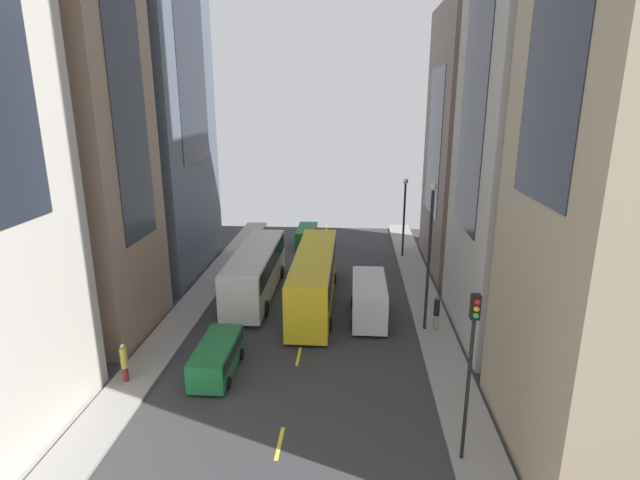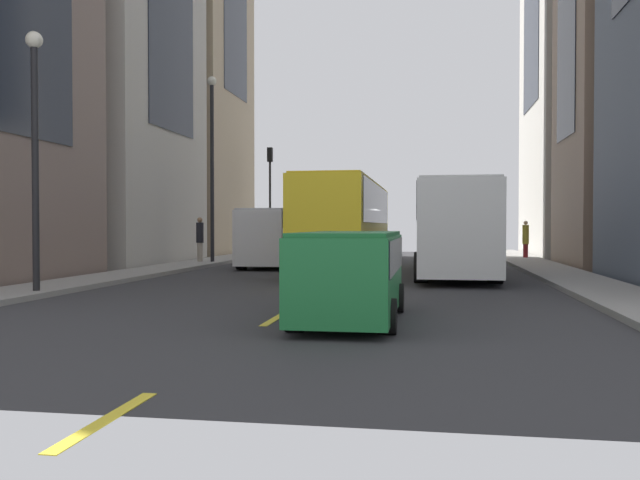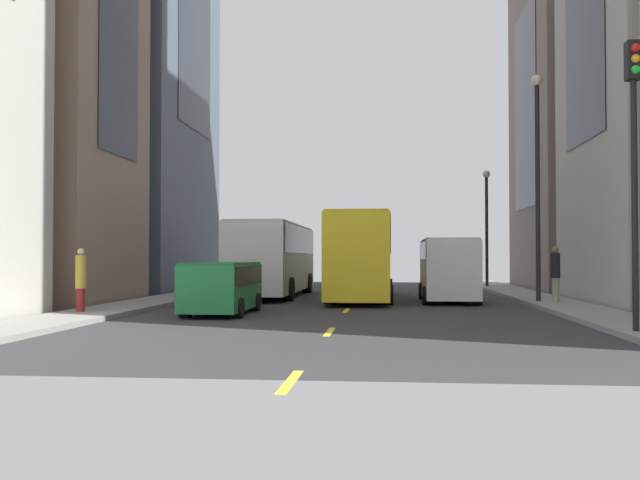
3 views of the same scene
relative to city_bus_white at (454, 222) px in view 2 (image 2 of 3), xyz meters
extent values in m
plane|color=#333335|center=(3.92, -1.53, -2.01)|extent=(41.71, 41.71, 0.00)
cube|color=gray|center=(-3.85, -1.53, -1.93)|extent=(2.17, 44.00, 0.15)
cube|color=gray|center=(11.69, -1.53, -1.93)|extent=(2.17, 44.00, 0.15)
cube|color=yellow|center=(3.92, -22.53, -2.00)|extent=(0.16, 2.00, 0.01)
cube|color=yellow|center=(3.92, -15.53, -2.00)|extent=(0.16, 2.00, 0.01)
cube|color=yellow|center=(3.92, -8.53, -2.00)|extent=(0.16, 2.00, 0.01)
cube|color=yellow|center=(3.92, -1.53, -2.00)|extent=(0.16, 2.00, 0.01)
cube|color=yellow|center=(3.92, 5.47, -2.00)|extent=(0.16, 2.00, 0.01)
cube|color=yellow|center=(3.92, 12.47, -2.00)|extent=(0.16, 2.00, 0.01)
cube|color=yellow|center=(3.92, 19.47, -2.00)|extent=(0.16, 2.00, 0.01)
cube|color=silver|center=(0.00, 0.00, -0.23)|extent=(2.55, 11.21, 3.00)
cube|color=black|center=(0.00, 0.00, 0.62)|extent=(2.60, 10.31, 1.20)
cube|color=beige|center=(0.00, 0.00, 1.31)|extent=(2.45, 10.76, 0.08)
cylinder|color=black|center=(-1.17, 3.47, -1.51)|extent=(0.46, 1.00, 1.00)
cylinder|color=black|center=(1.17, 3.47, -1.51)|extent=(0.46, 1.00, 1.00)
cylinder|color=black|center=(-1.17, -3.47, -1.51)|extent=(0.46, 1.00, 1.00)
cylinder|color=black|center=(1.17, -3.47, -1.51)|extent=(0.46, 1.00, 1.00)
cube|color=yellow|center=(4.20, -1.30, -0.15)|extent=(2.45, 12.68, 3.30)
cube|color=black|center=(4.20, -1.30, 0.71)|extent=(2.50, 11.66, 1.48)
cube|color=gold|center=(4.20, -1.30, 1.54)|extent=(2.35, 12.17, 0.08)
cylinder|color=black|center=(3.08, 2.63, -1.63)|extent=(0.44, 0.76, 0.76)
cylinder|color=black|center=(5.33, 2.63, -1.63)|extent=(0.44, 0.76, 0.76)
cylinder|color=black|center=(3.08, -5.23, -1.63)|extent=(0.44, 0.76, 0.76)
cylinder|color=black|center=(5.33, -5.23, -1.63)|extent=(0.44, 0.76, 0.76)
cube|color=white|center=(7.80, -3.50, -0.66)|extent=(2.05, 5.56, 2.30)
cube|color=black|center=(7.80, -3.50, 0.10)|extent=(2.09, 5.12, 0.69)
cube|color=silver|center=(7.80, -3.50, 0.53)|extent=(1.97, 5.34, 0.08)
cylinder|color=black|center=(6.86, -1.77, -1.65)|extent=(0.37, 0.72, 0.72)
cylinder|color=black|center=(8.75, -1.77, -1.65)|extent=(0.37, 0.72, 0.72)
cylinder|color=black|center=(6.86, -5.22, -1.65)|extent=(0.37, 0.72, 0.72)
cylinder|color=black|center=(8.75, -5.22, -1.65)|extent=(0.37, 0.72, 0.72)
cube|color=#1E7238|center=(0.02, -10.44, -1.13)|extent=(1.76, 4.55, 1.42)
cube|color=black|center=(0.02, -10.44, -0.76)|extent=(1.80, 4.18, 0.60)
cube|color=#1A612F|center=(0.02, -10.44, -0.38)|extent=(1.69, 4.37, 0.08)
cylinder|color=black|center=(-0.79, -9.03, -1.70)|extent=(0.32, 0.62, 0.62)
cylinder|color=black|center=(0.83, -9.03, -1.70)|extent=(0.32, 0.62, 0.62)
cylinder|color=black|center=(-0.79, -11.85, -1.70)|extent=(0.32, 0.62, 0.62)
cylinder|color=black|center=(0.83, -11.85, -1.70)|extent=(0.32, 0.62, 0.62)
cube|color=#1E7238|center=(2.40, 12.52, -1.09)|extent=(1.75, 4.78, 1.49)
cube|color=black|center=(2.40, 12.52, -0.71)|extent=(1.79, 4.40, 0.62)
cube|color=#1A612F|center=(2.40, 12.52, -0.31)|extent=(1.68, 4.59, 0.08)
cylinder|color=black|center=(1.59, 14.00, -1.70)|extent=(0.32, 0.62, 0.62)
cylinder|color=black|center=(3.21, 14.00, -1.70)|extent=(0.32, 0.62, 0.62)
cylinder|color=black|center=(1.59, 11.04, -1.70)|extent=(0.32, 0.62, 0.62)
cylinder|color=black|center=(3.21, 11.04, -1.70)|extent=(0.32, 0.62, 0.62)
cylinder|color=maroon|center=(-4.16, -11.69, -1.50)|extent=(0.26, 0.26, 0.72)
cylinder|color=gold|center=(-4.16, -11.69, -0.62)|extent=(0.34, 0.34, 1.03)
sphere|color=beige|center=(-4.16, -11.69, 0.00)|extent=(0.22, 0.22, 0.22)
cylinder|color=gray|center=(11.74, -5.00, -1.41)|extent=(0.26, 0.26, 0.89)
cylinder|color=black|center=(11.74, -5.00, -0.48)|extent=(0.35, 0.35, 0.97)
sphere|color=#8C6647|center=(11.74, -5.00, 0.13)|extent=(0.25, 0.25, 0.25)
cylinder|color=black|center=(11.00, -16.04, 1.03)|extent=(0.14, 0.14, 5.78)
cube|color=black|center=(11.00, -16.04, 4.37)|extent=(0.32, 0.32, 0.90)
sphere|color=red|center=(11.00, -16.22, 4.63)|extent=(0.20, 0.20, 0.20)
sphere|color=orange|center=(11.00, -16.22, 4.37)|extent=(0.20, 0.20, 0.20)
sphere|color=green|center=(11.00, -16.22, 4.12)|extent=(0.20, 0.20, 0.20)
cylinder|color=black|center=(11.10, 9.36, 1.33)|extent=(0.18, 0.18, 6.38)
sphere|color=silver|center=(11.10, 9.36, 4.70)|extent=(0.44, 0.44, 0.44)
cylinder|color=black|center=(11.10, -4.95, 2.32)|extent=(0.18, 0.18, 8.36)
sphere|color=silver|center=(11.10, -4.95, 6.68)|extent=(0.44, 0.44, 0.44)
camera|label=1|loc=(6.67, -32.22, 11.31)|focal=27.70mm
camera|label=2|loc=(0.86, 25.37, -0.15)|focal=37.42mm
camera|label=3|loc=(5.37, -32.94, -0.16)|focal=39.87mm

